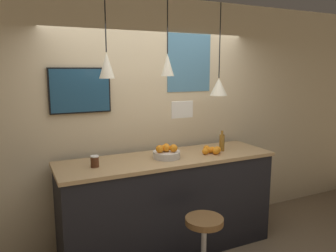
{
  "coord_description": "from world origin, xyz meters",
  "views": [
    {
      "loc": [
        -1.52,
        -2.4,
        2.07
      ],
      "look_at": [
        0.0,
        0.79,
        1.45
      ],
      "focal_mm": 35.0,
      "sensor_mm": 36.0,
      "label": 1
    }
  ],
  "objects_px": {
    "bar_stool": "(204,242)",
    "mounted_tv": "(80,91)",
    "spread_jar": "(95,161)",
    "juice_bottle": "(222,142)",
    "fruit_bowl": "(166,153)"
  },
  "relations": [
    {
      "from": "fruit_bowl",
      "to": "juice_bottle",
      "type": "distance_m",
      "value": 0.74
    },
    {
      "from": "fruit_bowl",
      "to": "spread_jar",
      "type": "distance_m",
      "value": 0.79
    },
    {
      "from": "mounted_tv",
      "to": "juice_bottle",
      "type": "bearing_deg",
      "value": -15.98
    },
    {
      "from": "bar_stool",
      "to": "fruit_bowl",
      "type": "bearing_deg",
      "value": 95.91
    },
    {
      "from": "juice_bottle",
      "to": "fruit_bowl",
      "type": "bearing_deg",
      "value": -179.69
    },
    {
      "from": "bar_stool",
      "to": "mounted_tv",
      "type": "bearing_deg",
      "value": 128.03
    },
    {
      "from": "juice_bottle",
      "to": "mounted_tv",
      "type": "height_order",
      "value": "mounted_tv"
    },
    {
      "from": "bar_stool",
      "to": "spread_jar",
      "type": "distance_m",
      "value": 1.32
    },
    {
      "from": "juice_bottle",
      "to": "bar_stool",
      "type": "bearing_deg",
      "value": -133.75
    },
    {
      "from": "bar_stool",
      "to": "spread_jar",
      "type": "relative_size",
      "value": 5.86
    },
    {
      "from": "bar_stool",
      "to": "mounted_tv",
      "type": "height_order",
      "value": "mounted_tv"
    },
    {
      "from": "bar_stool",
      "to": "juice_bottle",
      "type": "xyz_separation_m",
      "value": [
        0.66,
        0.69,
        0.77
      ]
    },
    {
      "from": "bar_stool",
      "to": "spread_jar",
      "type": "bearing_deg",
      "value": 141.19
    },
    {
      "from": "spread_jar",
      "to": "mounted_tv",
      "type": "bearing_deg",
      "value": 93.62
    },
    {
      "from": "juice_bottle",
      "to": "spread_jar",
      "type": "height_order",
      "value": "juice_bottle"
    }
  ]
}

